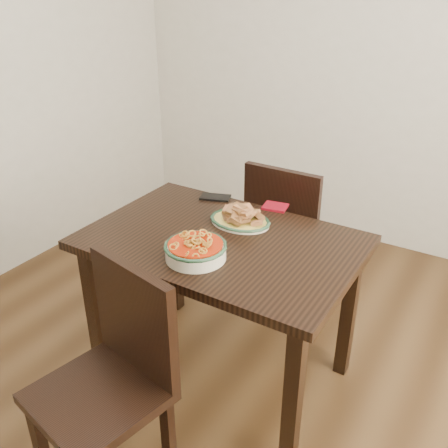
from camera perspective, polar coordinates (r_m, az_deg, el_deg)
The scene contains 9 objects.
floor at distance 2.57m, azimuth 0.61°, elevation -17.00°, with size 3.50×3.50×0.00m, color #392412.
wall_back at distance 3.50m, azimuth 16.45°, elevation 18.06°, with size 3.50×0.10×2.60m, color beige.
dining_table at distance 2.20m, azimuth -0.27°, elevation -3.97°, with size 1.17×0.78×0.75m.
chair_far at distance 2.79m, azimuth 7.28°, elevation -0.66°, with size 0.42×0.42×0.89m.
chair_near at distance 1.91m, azimuth -12.37°, elevation -15.97°, with size 0.50×0.50×0.89m.
fish_plate at distance 2.26m, azimuth 1.85°, elevation 1.11°, with size 0.28×0.22×0.11m.
noodle_bowl at distance 1.99m, azimuth -3.27°, elevation -2.81°, with size 0.25×0.25×0.08m.
smartphone at distance 2.53m, azimuth -1.00°, elevation 3.07°, with size 0.15×0.08×0.01m, color black.
napkin at distance 2.44m, azimuth 5.87°, elevation 1.97°, with size 0.11×0.10×0.01m, color maroon.
Camera 1 is at (0.94, -1.59, 1.78)m, focal length 40.00 mm.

